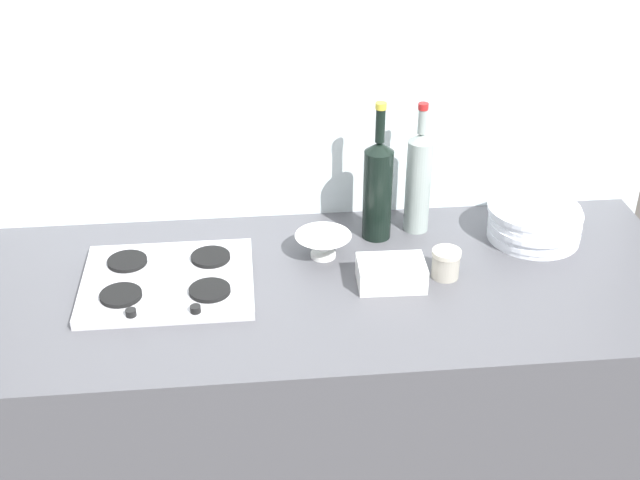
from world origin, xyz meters
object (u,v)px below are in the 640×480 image
object	(u,v)px
wine_bottle_leftmost	(418,180)
stovetop_hob	(168,281)
wine_bottle_mid_left	(378,188)
condiment_jar_front	(446,264)
butter_dish	(391,273)
plate_stack	(534,222)
mixing_bowl	(323,244)

from	to	relation	value
wine_bottle_leftmost	stovetop_hob	bearing A→B (deg)	-161.59
wine_bottle_mid_left	condiment_jar_front	world-z (taller)	wine_bottle_mid_left
stovetop_hob	wine_bottle_leftmost	distance (m)	0.69
condiment_jar_front	stovetop_hob	bearing A→B (deg)	177.53
stovetop_hob	wine_bottle_leftmost	bearing A→B (deg)	18.41
butter_dish	condiment_jar_front	distance (m)	0.14
condiment_jar_front	plate_stack	bearing A→B (deg)	31.31
stovetop_hob	plate_stack	bearing A→B (deg)	8.27
mixing_bowl	condiment_jar_front	size ratio (longest dim) A/B	1.95
wine_bottle_mid_left	condiment_jar_front	distance (m)	0.28
plate_stack	butter_dish	size ratio (longest dim) A/B	1.54
wine_bottle_mid_left	mixing_bowl	world-z (taller)	wine_bottle_mid_left
plate_stack	wine_bottle_mid_left	bearing A→B (deg)	172.97
wine_bottle_leftmost	plate_stack	bearing A→B (deg)	-14.64
wine_bottle_mid_left	condiment_jar_front	bearing A→B (deg)	-57.83
plate_stack	wine_bottle_leftmost	size ratio (longest dim) A/B	0.69
stovetop_hob	plate_stack	distance (m)	0.95
stovetop_hob	butter_dish	bearing A→B (deg)	-4.91
butter_dish	plate_stack	bearing A→B (deg)	24.02
wine_bottle_mid_left	plate_stack	bearing A→B (deg)	-7.03
wine_bottle_mid_left	mixing_bowl	size ratio (longest dim) A/B	2.62
stovetop_hob	wine_bottle_mid_left	xyz separation A→B (m)	(0.53, 0.19, 0.13)
plate_stack	wine_bottle_leftmost	distance (m)	0.32
stovetop_hob	wine_bottle_mid_left	distance (m)	0.58
stovetop_hob	butter_dish	world-z (taller)	butter_dish
stovetop_hob	mixing_bowl	size ratio (longest dim) A/B	2.85
mixing_bowl	condiment_jar_front	world-z (taller)	condiment_jar_front
wine_bottle_leftmost	mixing_bowl	distance (m)	0.30
plate_stack	mixing_bowl	world-z (taller)	plate_stack
stovetop_hob	condiment_jar_front	size ratio (longest dim) A/B	5.56
wine_bottle_leftmost	condiment_jar_front	world-z (taller)	wine_bottle_leftmost
stovetop_hob	plate_stack	size ratio (longest dim) A/B	1.64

